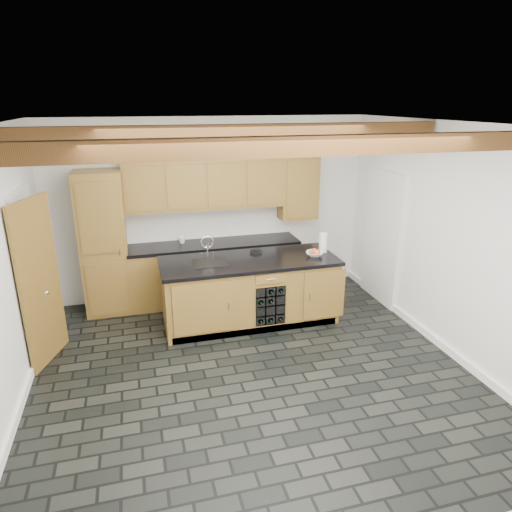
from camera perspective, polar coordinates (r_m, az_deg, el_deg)
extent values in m
plane|color=black|center=(5.54, -0.47, -14.21)|extent=(5.00, 5.00, 0.00)
plane|color=white|center=(7.26, -5.57, 5.91)|extent=(5.00, 0.00, 5.00)
plane|color=white|center=(6.02, 23.17, 1.70)|extent=(0.00, 5.00, 5.00)
plane|color=white|center=(4.64, -0.56, 16.14)|extent=(5.00, 5.00, 0.00)
cube|color=#523215|center=(3.50, 4.57, 13.52)|extent=(4.90, 0.15, 0.15)
cube|color=#523215|center=(5.23, -2.29, 15.34)|extent=(4.90, 0.15, 0.15)
cube|color=white|center=(5.54, -27.24, -15.97)|extent=(0.04, 5.00, 0.10)
cube|color=white|center=(6.51, 21.49, -9.73)|extent=(0.04, 5.00, 0.10)
cube|color=white|center=(6.26, -26.28, -1.81)|extent=(0.06, 0.94, 2.04)
cube|color=olive|center=(5.91, -25.41, -3.04)|extent=(0.31, 0.77, 2.00)
cube|color=white|center=(7.29, 15.49, 2.25)|extent=(0.06, 0.98, 2.04)
cube|color=black|center=(7.31, 15.65, 2.12)|extent=(0.02, 0.86, 1.96)
cube|color=olive|center=(6.98, -18.49, 1.50)|extent=(0.65, 0.60, 2.10)
cube|color=olive|center=(7.26, -5.11, -2.02)|extent=(2.60, 0.60, 0.88)
cube|color=black|center=(7.10, -5.22, 1.49)|extent=(2.64, 0.62, 0.05)
cube|color=white|center=(7.30, -5.69, 4.28)|extent=(2.60, 0.02, 0.52)
cube|color=olive|center=(6.99, -6.45, 8.93)|extent=(2.40, 0.35, 0.75)
cube|color=olive|center=(7.39, 5.27, 8.52)|extent=(0.60, 0.35, 1.00)
cube|color=olive|center=(6.50, -0.85, -4.49)|extent=(2.40, 0.90, 0.88)
cube|color=black|center=(6.33, -0.87, -0.63)|extent=(2.46, 0.96, 0.05)
cube|color=olive|center=(5.95, -6.51, -6.55)|extent=(0.80, 0.02, 0.70)
cube|color=olive|center=(6.38, 8.52, -4.82)|extent=(0.60, 0.02, 0.70)
cube|color=black|center=(6.29, 1.46, -5.74)|extent=(0.42, 0.30, 0.56)
cylinder|color=black|center=(6.21, 2.82, -3.98)|extent=(0.07, 0.26, 0.07)
cylinder|color=black|center=(6.17, 1.58, -4.12)|extent=(0.07, 0.26, 0.07)
cylinder|color=black|center=(6.35, 1.54, -7.61)|extent=(0.07, 0.26, 0.07)
cylinder|color=black|center=(6.19, 0.32, -5.45)|extent=(0.07, 0.26, 0.07)
cylinder|color=black|center=(6.39, 2.76, -7.45)|extent=(0.07, 0.26, 0.07)
cylinder|color=black|center=(6.31, 0.32, -7.76)|extent=(0.07, 0.26, 0.07)
cylinder|color=black|center=(6.23, 1.57, -5.30)|extent=(0.07, 0.26, 0.07)
cube|color=black|center=(6.22, -5.78, -0.90)|extent=(0.45, 0.40, 0.02)
cylinder|color=silver|center=(6.36, -6.09, 0.52)|extent=(0.02, 0.02, 0.20)
torus|color=silver|center=(6.31, -6.13, 1.73)|extent=(0.18, 0.02, 0.18)
cylinder|color=silver|center=(6.36, -6.78, -0.05)|extent=(0.02, 0.02, 0.08)
cylinder|color=silver|center=(6.39, -5.36, 0.07)|extent=(0.02, 0.02, 0.08)
cube|color=black|center=(6.59, 0.01, 0.56)|extent=(0.17, 0.11, 0.04)
cylinder|color=black|center=(6.58, 0.01, 0.76)|extent=(0.11, 0.11, 0.01)
imported|color=white|center=(6.51, 7.33, 0.26)|extent=(0.32, 0.32, 0.06)
sphere|color=#B83818|center=(6.52, 7.74, 0.56)|extent=(0.07, 0.07, 0.07)
sphere|color=#F55C15|center=(6.54, 7.31, 0.67)|extent=(0.07, 0.07, 0.07)
sphere|color=#609D2A|center=(6.51, 6.91, 0.58)|extent=(0.07, 0.07, 0.07)
sphere|color=red|center=(6.46, 7.10, 0.42)|extent=(0.07, 0.07, 0.07)
sphere|color=orange|center=(6.46, 7.61, 0.41)|extent=(0.07, 0.07, 0.07)
cylinder|color=white|center=(6.67, 8.41, 1.66)|extent=(0.12, 0.12, 0.28)
imported|color=white|center=(7.12, -9.22, 1.99)|extent=(0.11, 0.11, 0.10)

